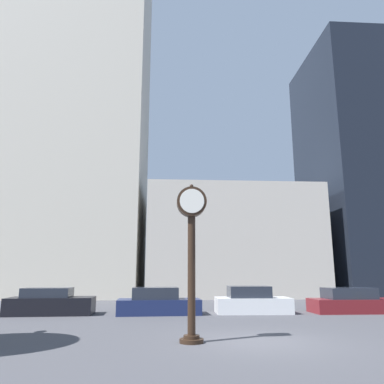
# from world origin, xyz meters

# --- Properties ---
(ground_plane) EXTENTS (200.00, 200.00, 0.00)m
(ground_plane) POSITION_xyz_m (0.00, 0.00, 0.00)
(ground_plane) COLOR #424247
(building_tall_tower) EXTENTS (14.61, 12.00, 35.89)m
(building_tall_tower) POSITION_xyz_m (-12.58, 24.00, 17.94)
(building_tall_tower) COLOR beige
(building_tall_tower) RESTS_ON ground_plane
(building_storefront_row) EXTENTS (15.17, 12.00, 9.61)m
(building_storefront_row) POSITION_xyz_m (3.03, 24.00, 4.80)
(building_storefront_row) COLOR beige
(building_storefront_row) RESTS_ON ground_plane
(building_glass_modern) EXTENTS (10.94, 12.00, 25.16)m
(building_glass_modern) POSITION_xyz_m (17.51, 24.00, 12.58)
(building_glass_modern) COLOR black
(building_glass_modern) RESTS_ON ground_plane
(street_clock) EXTENTS (0.96, 0.73, 4.89)m
(street_clock) POSITION_xyz_m (-2.06, -0.09, 3.11)
(street_clock) COLOR black
(street_clock) RESTS_ON ground_plane
(car_black) EXTENTS (4.27, 2.02, 1.32)m
(car_black) POSITION_xyz_m (-8.69, 8.01, 0.57)
(car_black) COLOR black
(car_black) RESTS_ON ground_plane
(car_navy) EXTENTS (4.27, 2.03, 1.33)m
(car_navy) POSITION_xyz_m (-3.28, 7.85, 0.56)
(car_navy) COLOR #19234C
(car_navy) RESTS_ON ground_plane
(car_white) EXTENTS (3.90, 1.89, 1.38)m
(car_white) POSITION_xyz_m (1.61, 8.13, 0.58)
(car_white) COLOR silver
(car_white) RESTS_ON ground_plane
(car_maroon) EXTENTS (4.49, 1.88, 1.29)m
(car_maroon) POSITION_xyz_m (6.97, 8.00, 0.54)
(car_maroon) COLOR maroon
(car_maroon) RESTS_ON ground_plane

